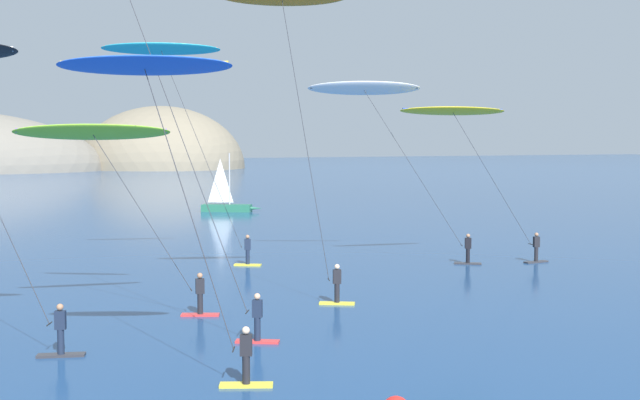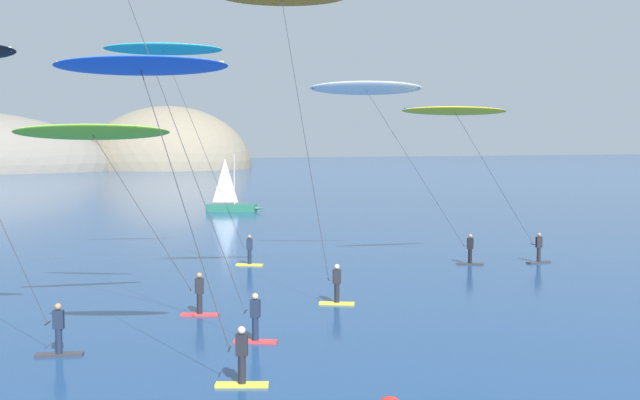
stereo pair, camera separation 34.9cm
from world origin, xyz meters
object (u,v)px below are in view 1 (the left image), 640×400
Objects in this scene: kitesurfer_cyan at (169,66)px; kitesurfer_yellow at (460,123)px; kitesurfer_lime at (102,147)px; sailboat_far at (230,205)px; kitesurfer_orange at (285,15)px; kitesurfer_white at (373,102)px; kitesurfer_blue at (154,93)px.

kitesurfer_cyan is 1.36× the size of kitesurfer_yellow.
sailboat_far is at bearing 65.64° from kitesurfer_lime.
kitesurfer_lime is at bearing 178.05° from kitesurfer_orange.
kitesurfer_white reaches higher than kitesurfer_yellow.
kitesurfer_lime is (-19.53, -43.14, 6.04)m from sailboat_far.
kitesurfer_blue reaches higher than kitesurfer_lime.
kitesurfer_lime is at bearing -115.42° from kitesurfer_cyan.
kitesurfer_lime is at bearing 89.06° from kitesurfer_blue.
kitesurfer_blue is 1.22× the size of kitesurfer_lime.
kitesurfer_cyan is 12.28m from kitesurfer_orange.
kitesurfer_yellow reaches higher than sailboat_far.
kitesurfer_blue is at bearing -133.39° from kitesurfer_white.
kitesurfer_orange reaches higher than kitesurfer_white.
sailboat_far is at bearing 90.94° from kitesurfer_yellow.
kitesurfer_white is at bearing 26.86° from kitesurfer_lime.
sailboat_far is at bearing 66.05° from kitesurfer_cyan.
kitesurfer_lime reaches higher than sailboat_far.
kitesurfer_lime is (-7.40, 0.25, -5.34)m from kitesurfer_orange.
kitesurfer_blue is (-5.78, -20.87, -2.69)m from kitesurfer_cyan.
kitesurfer_cyan reaches higher than kitesurfer_lime.
sailboat_far is 0.64× the size of kitesurfer_yellow.
kitesurfer_yellow is at bearing -89.06° from sailboat_far.
kitesurfer_orange reaches higher than kitesurfer_yellow.
kitesurfer_orange is at bearing -155.40° from kitesurfer_yellow.
kitesurfer_yellow is (14.52, -6.26, -3.03)m from kitesurfer_cyan.
kitesurfer_orange reaches higher than kitesurfer_cyan.
kitesurfer_blue is (-19.68, -52.17, 7.55)m from sailboat_far.
kitesurfer_lime is 20.94m from kitesurfer_yellow.
kitesurfer_orange is (7.55, 8.78, 3.82)m from kitesurfer_blue.
kitesurfer_white is 23.67m from kitesurfer_blue.
kitesurfer_yellow is at bearing 15.49° from kitesurfer_lime.
kitesurfer_white is at bearing -19.41° from kitesurfer_cyan.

